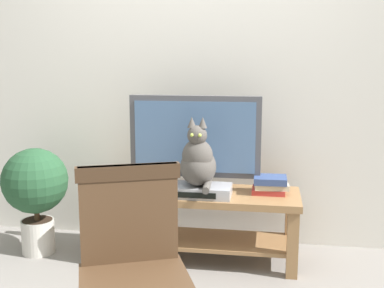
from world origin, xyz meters
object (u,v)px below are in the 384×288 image
at_px(book_stack, 270,185).
at_px(media_box, 198,191).
at_px(wooden_chair, 133,262).
at_px(cat, 198,161).
at_px(tv_stand, 193,212).
at_px(potted_plant, 35,188).
at_px(tv, 195,141).

bearing_deg(book_stack, media_box, -163.06).
bearing_deg(wooden_chair, book_stack, 68.15).
bearing_deg(cat, media_box, 94.35).
xyz_separation_m(tv_stand, cat, (0.05, -0.11, 0.37)).
height_order(cat, wooden_chair, cat).
distance_m(media_box, potted_plant, 1.12).
height_order(tv, media_box, tv).
xyz_separation_m(wooden_chair, potted_plant, (-1.04, 1.22, -0.07)).
height_order(media_box, cat, cat).
relative_size(tv, media_box, 2.07).
relative_size(media_box, wooden_chair, 0.46).
xyz_separation_m(tv, media_box, (0.05, -0.16, -0.29)).
distance_m(tv, media_box, 0.34).
height_order(media_box, wooden_chair, wooden_chair).
height_order(tv, book_stack, tv).
bearing_deg(book_stack, tv, 176.97).
bearing_deg(potted_plant, tv, 7.22).
xyz_separation_m(tv, wooden_chair, (-0.04, -1.36, -0.26)).
bearing_deg(tv, wooden_chair, -91.54).
bearing_deg(media_box, book_stack, 16.94).
relative_size(media_box, potted_plant, 0.57).
relative_size(tv_stand, book_stack, 5.83).
bearing_deg(tv, book_stack, -3.03).
bearing_deg(media_box, potted_plant, 178.60).
xyz_separation_m(cat, wooden_chair, (-0.09, -1.18, -0.16)).
bearing_deg(media_box, tv_stand, 115.99).
relative_size(tv_stand, media_box, 3.31).
distance_m(tv_stand, book_stack, 0.54).
relative_size(tv, book_stack, 3.65).
relative_size(book_stack, potted_plant, 0.32).
bearing_deg(book_stack, wooden_chair, -111.85).
relative_size(cat, potted_plant, 0.60).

